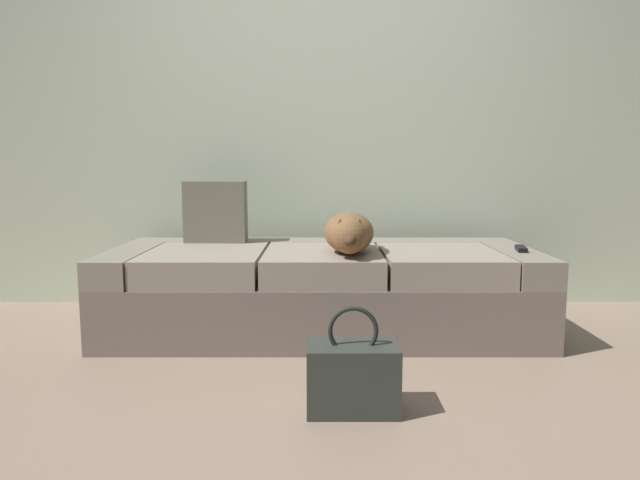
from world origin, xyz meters
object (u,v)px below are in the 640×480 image
Objects in this scene: tv_remote at (518,248)px; throw_pillow at (213,212)px; couch at (320,289)px; handbag at (350,376)px; dog_tan at (347,233)px.

throw_pillow is at bearing -179.96° from tv_remote.
tv_remote is at bearing -11.64° from throw_pillow.
couch reaches higher than handbag.
dog_tan is at bearing -29.38° from throw_pillow.
tv_remote is at bearing 5.23° from dog_tan.
handbag is (0.70, -1.24, -0.48)m from throw_pillow.
dog_tan reaches higher than handbag.
tv_remote is (0.87, 0.08, -0.09)m from dog_tan.
tv_remote reaches higher than handbag.
couch is 6.39× the size of throw_pillow.
tv_remote is 1.32m from handbag.
dog_tan reaches higher than tv_remote.
couch is 1.03m from tv_remote.
dog_tan is (0.13, -0.17, 0.32)m from couch.
throw_pillow is at bearing 157.91° from couch.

